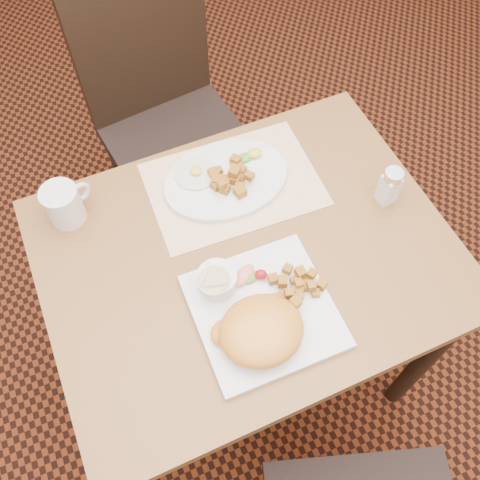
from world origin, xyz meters
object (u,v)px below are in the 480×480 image
(chair_far, at_px, (165,110))
(table, at_px, (247,275))
(plate_square, at_px, (264,311))
(salt_shaker, at_px, (390,186))
(coffee_mug, at_px, (64,204))
(plate_oval, at_px, (226,180))

(chair_far, bearing_deg, table, 81.26)
(plate_square, bearing_deg, salt_shaker, 20.94)
(table, distance_m, plate_square, 0.19)
(table, height_order, coffee_mug, coffee_mug)
(plate_square, distance_m, salt_shaker, 0.41)
(salt_shaker, bearing_deg, table, -179.55)
(plate_oval, bearing_deg, chair_far, 90.76)
(chair_far, distance_m, plate_square, 0.86)
(table, height_order, plate_square, plate_square)
(chair_far, relative_size, plate_oval, 3.19)
(table, xyz_separation_m, chair_far, (0.03, 0.69, -0.10))
(plate_oval, relative_size, salt_shaker, 3.05)
(chair_far, bearing_deg, plate_oval, 84.16)
(plate_oval, bearing_deg, plate_square, -100.25)
(plate_square, xyz_separation_m, coffee_mug, (-0.31, 0.40, 0.04))
(plate_oval, distance_m, coffee_mug, 0.37)
(chair_far, height_order, salt_shaker, chair_far)
(plate_square, height_order, salt_shaker, salt_shaker)
(coffee_mug, bearing_deg, plate_square, -52.49)
(plate_oval, height_order, salt_shaker, salt_shaker)
(table, height_order, chair_far, chair_far)
(chair_far, bearing_deg, coffee_mug, 43.55)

